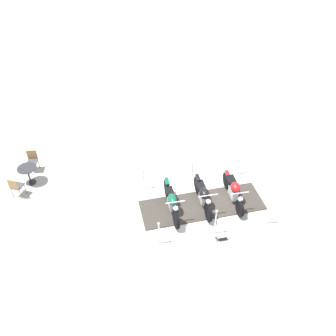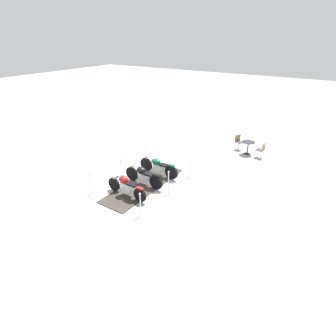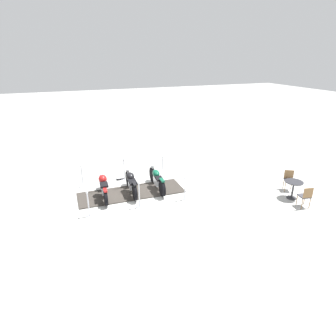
{
  "view_description": "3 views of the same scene",
  "coord_description": "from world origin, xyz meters",
  "px_view_note": "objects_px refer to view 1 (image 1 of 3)",
  "views": [
    {
      "loc": [
        3.72,
        9.27,
        9.94
      ],
      "look_at": [
        0.98,
        -1.28,
        0.99
      ],
      "focal_mm": 40.21,
      "sensor_mm": 36.0,
      "label": 1
    },
    {
      "loc": [
        -8.59,
        -6.81,
        6.35
      ],
      "look_at": [
        0.82,
        -0.82,
        0.77
      ],
      "focal_mm": 28.72,
      "sensor_mm": 36.0,
      "label": 2
    },
    {
      "loc": [
        -2.66,
        -11.2,
        5.68
      ],
      "look_at": [
        1.52,
        -0.49,
        1.14
      ],
      "focal_mm": 30.98,
      "sensor_mm": 36.0,
      "label": 3
    }
  ],
  "objects_px": {
    "motorcycle_forest": "(172,202)",
    "cafe_chair_across_table": "(16,186)",
    "info_placard": "(221,237)",
    "stanchion_right_mid": "(215,226)",
    "cafe_chair_near_table": "(32,160)",
    "motorcycle_maroon": "(234,191)",
    "stanchion_right_rear": "(268,218)",
    "stanchion_left_mid": "(192,175)",
    "stanchion_left_front": "(144,182)",
    "stanchion_left_rear": "(238,168)",
    "motorcycle_black": "(203,196)",
    "cafe_table": "(28,172)",
    "stanchion_right_front": "(159,236)"
  },
  "relations": [
    {
      "from": "cafe_chair_near_table",
      "to": "cafe_chair_across_table",
      "type": "bearing_deg",
      "value": -10.07
    },
    {
      "from": "info_placard",
      "to": "cafe_chair_near_table",
      "type": "bearing_deg",
      "value": -39.93
    },
    {
      "from": "motorcycle_forest",
      "to": "stanchion_right_mid",
      "type": "xyz_separation_m",
      "value": [
        -1.15,
        1.38,
        -0.14
      ]
    },
    {
      "from": "motorcycle_maroon",
      "to": "stanchion_right_rear",
      "type": "xyz_separation_m",
      "value": [
        -0.73,
        1.37,
        -0.2
      ]
    },
    {
      "from": "motorcycle_maroon",
      "to": "stanchion_right_rear",
      "type": "distance_m",
      "value": 1.57
    },
    {
      "from": "motorcycle_forest",
      "to": "stanchion_left_mid",
      "type": "height_order",
      "value": "stanchion_left_mid"
    },
    {
      "from": "cafe_chair_across_table",
      "to": "stanchion_right_front",
      "type": "bearing_deg",
      "value": -97.12
    },
    {
      "from": "stanchion_left_rear",
      "to": "cafe_chair_near_table",
      "type": "xyz_separation_m",
      "value": [
        8.0,
        -2.39,
        0.17
      ]
    },
    {
      "from": "motorcycle_black",
      "to": "stanchion_left_mid",
      "type": "distance_m",
      "value": 1.43
    },
    {
      "from": "stanchion_right_mid",
      "to": "stanchion_right_rear",
      "type": "relative_size",
      "value": 1.06
    },
    {
      "from": "motorcycle_forest",
      "to": "stanchion_left_front",
      "type": "xyz_separation_m",
      "value": [
        0.72,
        -1.44,
        -0.13
      ]
    },
    {
      "from": "cafe_chair_across_table",
      "to": "stanchion_left_rear",
      "type": "bearing_deg",
      "value": -65.34
    },
    {
      "from": "stanchion_right_mid",
      "to": "stanchion_right_rear",
      "type": "bearing_deg",
      "value": 178.7
    },
    {
      "from": "stanchion_right_rear",
      "to": "cafe_table",
      "type": "relative_size",
      "value": 1.41
    },
    {
      "from": "stanchion_left_mid",
      "to": "info_placard",
      "type": "xyz_separation_m",
      "value": [
        -0.09,
        3.05,
        -0.29
      ]
    },
    {
      "from": "stanchion_right_mid",
      "to": "motorcycle_forest",
      "type": "bearing_deg",
      "value": -50.27
    },
    {
      "from": "stanchion_left_front",
      "to": "cafe_table",
      "type": "bearing_deg",
      "value": -19.25
    },
    {
      "from": "motorcycle_forest",
      "to": "cafe_chair_across_table",
      "type": "height_order",
      "value": "motorcycle_forest"
    },
    {
      "from": "stanchion_right_front",
      "to": "cafe_chair_near_table",
      "type": "height_order",
      "value": "stanchion_right_front"
    },
    {
      "from": "stanchion_right_mid",
      "to": "info_placard",
      "type": "distance_m",
      "value": 0.42
    },
    {
      "from": "stanchion_left_mid",
      "to": "stanchion_left_rear",
      "type": "bearing_deg",
      "value": 178.7
    },
    {
      "from": "stanchion_right_rear",
      "to": "motorcycle_forest",
      "type": "bearing_deg",
      "value": -24.81
    },
    {
      "from": "info_placard",
      "to": "stanchion_right_rear",
      "type": "bearing_deg",
      "value": -171.56
    },
    {
      "from": "stanchion_right_mid",
      "to": "cafe_table",
      "type": "relative_size",
      "value": 1.49
    },
    {
      "from": "cafe_table",
      "to": "cafe_chair_across_table",
      "type": "bearing_deg",
      "value": 59.5
    },
    {
      "from": "cafe_chair_across_table",
      "to": "info_placard",
      "type": "bearing_deg",
      "value": -89.51
    },
    {
      "from": "motorcycle_forest",
      "to": "motorcycle_maroon",
      "type": "xyz_separation_m",
      "value": [
        -2.35,
        0.05,
        0.02
      ]
    },
    {
      "from": "motorcycle_forest",
      "to": "info_placard",
      "type": "relative_size",
      "value": 5.93
    },
    {
      "from": "cafe_chair_near_table",
      "to": "stanchion_left_front",
      "type": "bearing_deg",
      "value": 71.22
    },
    {
      "from": "motorcycle_forest",
      "to": "cafe_chair_across_table",
      "type": "bearing_deg",
      "value": -109.35
    },
    {
      "from": "motorcycle_forest",
      "to": "stanchion_right_front",
      "type": "xyz_separation_m",
      "value": [
        0.79,
        1.34,
        -0.13
      ]
    },
    {
      "from": "cafe_table",
      "to": "motorcycle_forest",
      "type": "bearing_deg",
      "value": 149.57
    },
    {
      "from": "motorcycle_black",
      "to": "stanchion_left_mid",
      "type": "relative_size",
      "value": 1.9
    },
    {
      "from": "motorcycle_maroon",
      "to": "cafe_table",
      "type": "distance_m",
      "value": 7.94
    },
    {
      "from": "stanchion_right_mid",
      "to": "cafe_chair_near_table",
      "type": "relative_size",
      "value": 1.27
    },
    {
      "from": "stanchion_left_front",
      "to": "stanchion_left_mid",
      "type": "distance_m",
      "value": 1.94
    },
    {
      "from": "motorcycle_maroon",
      "to": "stanchion_left_mid",
      "type": "relative_size",
      "value": 1.91
    },
    {
      "from": "motorcycle_black",
      "to": "stanchion_left_front",
      "type": "distance_m",
      "value": 2.41
    },
    {
      "from": "stanchion_right_mid",
      "to": "cafe_chair_near_table",
      "type": "height_order",
      "value": "stanchion_right_mid"
    },
    {
      "from": "motorcycle_forest",
      "to": "cafe_chair_near_table",
      "type": "relative_size",
      "value": 2.51
    },
    {
      "from": "stanchion_right_front",
      "to": "cafe_table",
      "type": "height_order",
      "value": "stanchion_right_front"
    },
    {
      "from": "stanchion_left_mid",
      "to": "motorcycle_black",
      "type": "bearing_deg",
      "value": 88.66
    },
    {
      "from": "motorcycle_black",
      "to": "cafe_chair_near_table",
      "type": "distance_m",
      "value": 7.11
    },
    {
      "from": "stanchion_right_front",
      "to": "cafe_table",
      "type": "xyz_separation_m",
      "value": [
        4.22,
        -4.28,
        0.2
      ]
    },
    {
      "from": "motorcycle_forest",
      "to": "motorcycle_maroon",
      "type": "height_order",
      "value": "motorcycle_forest"
    },
    {
      "from": "motorcycle_forest",
      "to": "stanchion_left_front",
      "type": "bearing_deg",
      "value": -150.31
    },
    {
      "from": "motorcycle_black",
      "to": "stanchion_left_rear",
      "type": "xyz_separation_m",
      "value": [
        -1.97,
        -1.38,
        -0.18
      ]
    },
    {
      "from": "motorcycle_forest",
      "to": "stanchion_left_mid",
      "type": "xyz_separation_m",
      "value": [
        -1.21,
        -1.4,
        -0.14
      ]
    },
    {
      "from": "stanchion_right_front",
      "to": "stanchion_right_rear",
      "type": "bearing_deg",
      "value": 178.7
    },
    {
      "from": "motorcycle_black",
      "to": "cafe_chair_across_table",
      "type": "distance_m",
      "value": 6.97
    }
  ]
}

